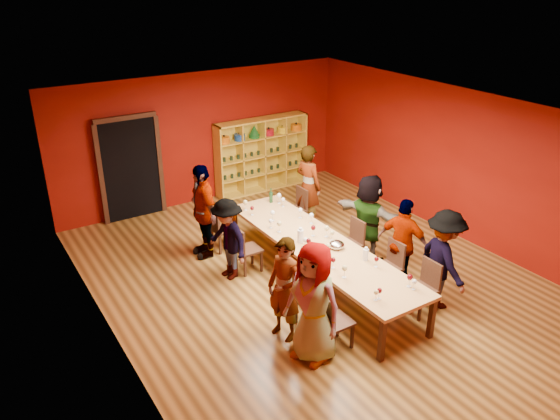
% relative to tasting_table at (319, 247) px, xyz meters
% --- Properties ---
extents(room_shell, '(7.10, 9.10, 3.04)m').
position_rel_tasting_table_xyz_m(room_shell, '(0.00, 0.00, 0.80)').
color(room_shell, brown).
rests_on(room_shell, ground).
extents(tasting_table, '(1.10, 4.50, 0.75)m').
position_rel_tasting_table_xyz_m(tasting_table, '(0.00, 0.00, 0.00)').
color(tasting_table, tan).
rests_on(tasting_table, ground).
extents(doorway, '(1.40, 0.17, 2.30)m').
position_rel_tasting_table_xyz_m(doorway, '(-1.80, 4.43, 0.42)').
color(doorway, black).
rests_on(doorway, ground).
extents(shelving_unit, '(2.40, 0.40, 1.80)m').
position_rel_tasting_table_xyz_m(shelving_unit, '(1.40, 4.32, 0.28)').
color(shelving_unit, gold).
rests_on(shelving_unit, ground).
extents(chair_person_left_0, '(0.42, 0.42, 0.89)m').
position_rel_tasting_table_xyz_m(chair_person_left_0, '(-0.91, -1.57, -0.20)').
color(chair_person_left_0, black).
rests_on(chair_person_left_0, ground).
extents(person_left_0, '(0.74, 0.99, 1.80)m').
position_rel_tasting_table_xyz_m(person_left_0, '(-1.25, -1.57, 0.20)').
color(person_left_0, pink).
rests_on(person_left_0, ground).
extents(chair_person_left_1, '(0.42, 0.42, 0.89)m').
position_rel_tasting_table_xyz_m(chair_person_left_1, '(-0.91, -0.95, -0.20)').
color(chair_person_left_1, black).
rests_on(chair_person_left_1, ground).
extents(person_left_1, '(0.58, 0.69, 1.63)m').
position_rel_tasting_table_xyz_m(person_left_1, '(-1.33, -0.95, 0.12)').
color(person_left_1, pink).
rests_on(person_left_1, ground).
extents(chair_person_left_3, '(0.42, 0.42, 0.89)m').
position_rel_tasting_table_xyz_m(chair_person_left_3, '(-0.91, 1.02, -0.20)').
color(chair_person_left_3, black).
rests_on(chair_person_left_3, ground).
extents(person_left_3, '(0.51, 1.01, 1.50)m').
position_rel_tasting_table_xyz_m(person_left_3, '(-1.24, 1.02, 0.05)').
color(person_left_3, beige).
rests_on(person_left_3, ground).
extents(chair_person_left_4, '(0.42, 0.42, 0.89)m').
position_rel_tasting_table_xyz_m(chair_person_left_4, '(-0.91, 2.00, -0.20)').
color(chair_person_left_4, black).
rests_on(chair_person_left_4, ground).
extents(person_left_4, '(0.58, 1.11, 1.83)m').
position_rel_tasting_table_xyz_m(person_left_4, '(-1.24, 2.00, 0.22)').
color(person_left_4, '#151C39').
rests_on(person_left_4, ground).
extents(chair_person_right_0, '(0.42, 0.42, 0.89)m').
position_rel_tasting_table_xyz_m(chair_person_right_0, '(0.91, -1.62, -0.20)').
color(chair_person_right_0, black).
rests_on(chair_person_right_0, ground).
extents(person_right_0, '(0.72, 1.17, 1.69)m').
position_rel_tasting_table_xyz_m(person_right_0, '(1.25, -1.62, 0.14)').
color(person_right_0, pink).
rests_on(person_right_0, ground).
extents(chair_person_right_1, '(0.42, 0.42, 0.89)m').
position_rel_tasting_table_xyz_m(chair_person_right_1, '(0.91, -0.82, -0.20)').
color(chair_person_right_1, black).
rests_on(chair_person_right_1, ground).
extents(person_right_1, '(0.74, 1.03, 1.61)m').
position_rel_tasting_table_xyz_m(person_right_1, '(1.16, -0.82, 0.10)').
color(person_right_1, '#505055').
rests_on(person_right_1, ground).
extents(chair_person_right_2, '(0.42, 0.42, 0.89)m').
position_rel_tasting_table_xyz_m(chair_person_right_2, '(0.91, 0.19, -0.20)').
color(chair_person_right_2, black).
rests_on(chair_person_right_2, ground).
extents(person_right_2, '(0.88, 1.64, 1.70)m').
position_rel_tasting_table_xyz_m(person_right_2, '(1.26, 0.19, 0.15)').
color(person_right_2, white).
rests_on(person_right_2, ground).
extents(chair_person_right_4, '(0.42, 0.42, 0.89)m').
position_rel_tasting_table_xyz_m(chair_person_right_4, '(0.91, 2.00, -0.20)').
color(chair_person_right_4, black).
rests_on(chair_person_right_4, ground).
extents(person_right_4, '(0.59, 0.73, 1.79)m').
position_rel_tasting_table_xyz_m(person_right_4, '(1.18, 2.00, 0.20)').
color(person_right_4, '#515156').
rests_on(person_right_4, ground).
extents(wine_glass_0, '(0.09, 0.09, 0.21)m').
position_rel_tasting_table_xyz_m(wine_glass_0, '(-0.10, -0.37, 0.21)').
color(wine_glass_0, white).
rests_on(wine_glass_0, tasting_table).
extents(wine_glass_1, '(0.08, 0.08, 0.21)m').
position_rel_tasting_table_xyz_m(wine_glass_1, '(0.33, 1.06, 0.20)').
color(wine_glass_1, white).
rests_on(wine_glass_1, tasting_table).
extents(wine_glass_2, '(0.09, 0.09, 0.22)m').
position_rel_tasting_table_xyz_m(wine_glass_2, '(-0.38, 1.92, 0.21)').
color(wine_glass_2, white).
rests_on(wine_glass_2, tasting_table).
extents(wine_glass_3, '(0.08, 0.08, 0.21)m').
position_rel_tasting_table_xyz_m(wine_glass_3, '(-0.26, -0.05, 0.20)').
color(wine_glass_3, white).
rests_on(wine_glass_3, tasting_table).
extents(wine_glass_4, '(0.09, 0.09, 0.21)m').
position_rel_tasting_table_xyz_m(wine_glass_4, '(-0.18, 1.23, 0.21)').
color(wine_glass_4, white).
rests_on(wine_glass_4, tasting_table).
extents(wine_glass_5, '(0.09, 0.09, 0.22)m').
position_rel_tasting_table_xyz_m(wine_glass_5, '(0.36, 1.86, 0.21)').
color(wine_glass_5, white).
rests_on(wine_glass_5, tasting_table).
extents(wine_glass_6, '(0.08, 0.08, 0.19)m').
position_rel_tasting_table_xyz_m(wine_glass_6, '(-0.38, 1.66, 0.19)').
color(wine_glass_6, white).
rests_on(wine_glass_6, tasting_table).
extents(wine_glass_7, '(0.07, 0.07, 0.18)m').
position_rel_tasting_table_xyz_m(wine_glass_7, '(0.31, -1.10, 0.18)').
color(wine_glass_7, white).
rests_on(wine_glass_7, tasting_table).
extents(wine_glass_8, '(0.07, 0.07, 0.19)m').
position_rel_tasting_table_xyz_m(wine_glass_8, '(-0.29, -0.76, 0.19)').
color(wine_glass_8, white).
rests_on(wine_glass_8, tasting_table).
extents(wine_glass_9, '(0.08, 0.08, 0.20)m').
position_rel_tasting_table_xyz_m(wine_glass_9, '(0.26, -0.01, 0.20)').
color(wine_glass_9, white).
rests_on(wine_glass_9, tasting_table).
extents(wine_glass_10, '(0.07, 0.07, 0.18)m').
position_rel_tasting_table_xyz_m(wine_glass_10, '(-0.27, -1.81, 0.18)').
color(wine_glass_10, white).
rests_on(wine_glass_10, tasting_table).
extents(wine_glass_11, '(0.09, 0.09, 0.22)m').
position_rel_tasting_table_xyz_m(wine_glass_11, '(0.27, 0.16, 0.21)').
color(wine_glass_11, white).
rests_on(wine_glass_11, tasting_table).
extents(wine_glass_12, '(0.08, 0.08, 0.21)m').
position_rel_tasting_table_xyz_m(wine_glass_12, '(0.10, 0.32, 0.20)').
color(wine_glass_12, white).
rests_on(wine_glass_12, tasting_table).
extents(wine_glass_13, '(0.07, 0.07, 0.18)m').
position_rel_tasting_table_xyz_m(wine_glass_13, '(0.33, -1.90, 0.18)').
color(wine_glass_13, white).
rests_on(wine_glass_13, tasting_table).
extents(wine_glass_14, '(0.09, 0.09, 0.22)m').
position_rel_tasting_table_xyz_m(wine_glass_14, '(-0.32, -1.08, 0.21)').
color(wine_glass_14, white).
rests_on(wine_glass_14, tasting_table).
extents(wine_glass_15, '(0.08, 0.08, 0.21)m').
position_rel_tasting_table_xyz_m(wine_glass_15, '(-0.28, 0.01, 0.20)').
color(wine_glass_15, white).
rests_on(wine_glass_15, tasting_table).
extents(wine_glass_16, '(0.09, 0.09, 0.22)m').
position_rel_tasting_table_xyz_m(wine_glass_16, '(0.33, -1.80, 0.21)').
color(wine_glass_16, white).
rests_on(wine_glass_16, tasting_table).
extents(wine_glass_17, '(0.07, 0.07, 0.18)m').
position_rel_tasting_table_xyz_m(wine_glass_17, '(-0.37, 0.99, 0.18)').
color(wine_glass_17, white).
rests_on(wine_glass_17, tasting_table).
extents(wine_glass_18, '(0.08, 0.08, 0.19)m').
position_rel_tasting_table_xyz_m(wine_glass_18, '(0.34, 1.68, 0.19)').
color(wine_glass_18, white).
rests_on(wine_glass_18, tasting_table).
extents(wine_glass_19, '(0.09, 0.09, 0.22)m').
position_rel_tasting_table_xyz_m(wine_glass_19, '(-0.32, 0.77, 0.21)').
color(wine_glass_19, white).
rests_on(wine_glass_19, tasting_table).
extents(wine_glass_20, '(0.07, 0.07, 0.18)m').
position_rel_tasting_table_xyz_m(wine_glass_20, '(-0.33, -1.81, 0.18)').
color(wine_glass_20, white).
rests_on(wine_glass_20, tasting_table).
extents(wine_glass_21, '(0.09, 0.09, 0.21)m').
position_rel_tasting_table_xyz_m(wine_glass_21, '(0.36, 0.75, 0.21)').
color(wine_glass_21, white).
rests_on(wine_glass_21, tasting_table).
extents(spittoon_bowl, '(0.27, 0.27, 0.15)m').
position_rel_tasting_table_xyz_m(spittoon_bowl, '(0.17, -0.26, 0.11)').
color(spittoon_bowl, '#B0B2B7').
rests_on(spittoon_bowl, tasting_table).
extents(carafe_a, '(0.13, 0.13, 0.28)m').
position_rel_tasting_table_xyz_m(carafe_a, '(-0.23, 0.24, 0.18)').
color(carafe_a, white).
rests_on(carafe_a, tasting_table).
extents(carafe_b, '(0.10, 0.10, 0.23)m').
position_rel_tasting_table_xyz_m(carafe_b, '(0.31, -0.84, 0.16)').
color(carafe_b, white).
rests_on(carafe_b, tasting_table).
extents(wine_bottle, '(0.09, 0.09, 0.30)m').
position_rel_tasting_table_xyz_m(wine_bottle, '(0.25, 1.99, 0.16)').
color(wine_bottle, '#14371B').
rests_on(wine_bottle, tasting_table).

